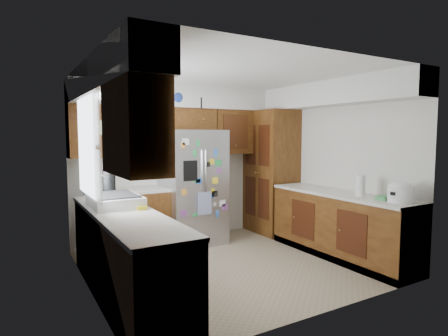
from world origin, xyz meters
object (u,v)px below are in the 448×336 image
at_px(rice_cooker, 401,191).
at_px(paper_towel, 360,186).
at_px(pantry, 271,172).
at_px(fridge, 193,187).

height_order(rice_cooker, paper_towel, paper_towel).
bearing_deg(rice_cooker, pantry, 89.99).
distance_m(fridge, paper_towel, 2.50).
relative_size(fridge, rice_cooker, 5.92).
xyz_separation_m(pantry, fridge, (-1.50, 0.05, -0.17)).
height_order(pantry, fridge, pantry).
relative_size(fridge, paper_towel, 6.53).
distance_m(fridge, rice_cooker, 2.99).
bearing_deg(pantry, rice_cooker, -90.01).
bearing_deg(paper_towel, fridge, 125.94).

